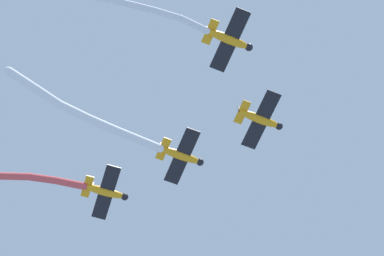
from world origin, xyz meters
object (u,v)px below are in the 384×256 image
(airplane_left_wing, at_px, (182,156))
(airplane_slot, at_px, (106,192))
(airplane_right_wing, at_px, (230,40))
(airplane_lead, at_px, (261,119))

(airplane_left_wing, relative_size, airplane_slot, 1.01)
(airplane_right_wing, xyz_separation_m, airplane_slot, (22.70, -2.39, -0.60))
(airplane_left_wing, xyz_separation_m, airplane_right_wing, (-13.45, 5.63, 0.30))
(airplane_left_wing, xyz_separation_m, airplane_slot, (9.25, 3.24, -0.30))
(airplane_right_wing, bearing_deg, airplane_left_wing, 88.10)
(airplane_slot, bearing_deg, airplane_lead, -44.81)
(airplane_lead, height_order, airplane_slot, airplane_lead)
(airplane_lead, bearing_deg, airplane_right_wing, -133.51)
(airplane_lead, bearing_deg, airplane_left_wing, 130.47)
(airplane_lead, bearing_deg, airplane_slot, 130.49)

